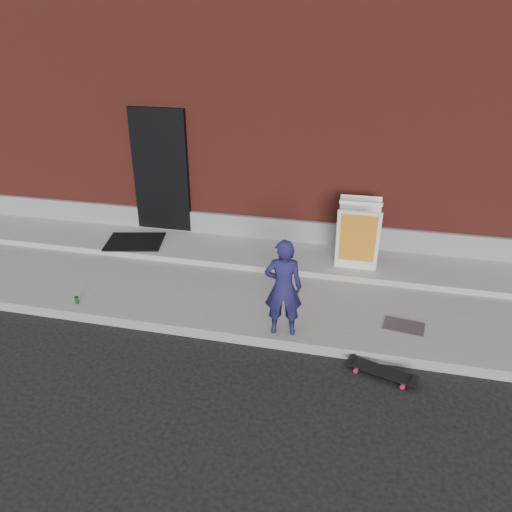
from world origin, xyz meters
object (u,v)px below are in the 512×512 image
(child, at_px, (283,288))
(skateboard, at_px, (381,371))
(pizza_sign, at_px, (358,235))
(soda_can, at_px, (77,300))

(child, height_order, skateboard, child)
(child, bearing_deg, pizza_sign, -121.28)
(soda_can, bearing_deg, skateboard, -6.16)
(child, bearing_deg, soda_can, -8.92)
(skateboard, distance_m, soda_can, 4.39)
(pizza_sign, bearing_deg, child, -112.93)
(pizza_sign, bearing_deg, soda_can, -153.31)
(skateboard, height_order, soda_can, soda_can)
(child, height_order, soda_can, child)
(child, distance_m, pizza_sign, 2.16)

